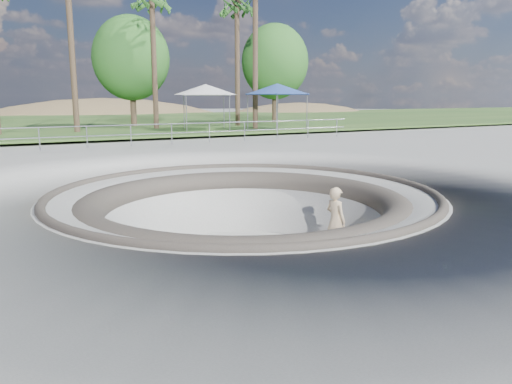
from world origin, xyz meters
TOP-DOWN VIEW (x-y plane):
  - ground at (0.00, 0.00)m, footprint 180.00×180.00m
  - skate_bowl at (0.00, 0.00)m, footprint 14.00×14.00m
  - grass_strip at (0.00, 34.00)m, footprint 180.00×36.00m
  - distant_hills at (3.78, 57.17)m, footprint 103.20×45.00m
  - safety_railing at (0.00, 12.00)m, footprint 25.00×0.06m
  - skateboard at (2.42, -0.83)m, footprint 0.94×0.51m
  - skater at (2.42, -0.83)m, footprint 0.53×0.74m
  - canopy_white at (7.08, 20.00)m, footprint 5.69×5.69m
  - canopy_blue at (11.51, 18.09)m, footprint 5.88×5.88m
  - palm_d at (4.37, 22.52)m, footprint 2.60×2.60m
  - palm_f at (10.81, 22.84)m, footprint 2.60×2.60m
  - bushy_tree_mid at (3.69, 26.02)m, footprint 5.64×5.12m
  - bushy_tree_right at (15.78, 25.87)m, footprint 5.74×5.22m

SIDE VIEW (x-z plane):
  - distant_hills at x=3.78m, z-range -21.32..7.28m
  - skate_bowl at x=0.00m, z-range -3.88..0.22m
  - skateboard at x=2.42m, z-range -1.87..-1.78m
  - skater at x=2.42m, z-range -1.81..0.08m
  - ground at x=0.00m, z-range 0.00..0.00m
  - grass_strip at x=0.00m, z-range 0.16..0.28m
  - safety_railing at x=0.00m, z-range 0.18..1.20m
  - canopy_white at x=7.08m, z-range 1.41..4.41m
  - canopy_blue at x=11.51m, z-range 1.43..4.49m
  - bushy_tree_mid at x=3.69m, z-range 1.15..9.28m
  - bushy_tree_right at x=15.78m, z-range 1.17..9.45m
  - palm_d at x=4.37m, z-range 3.69..13.41m
  - palm_f at x=10.81m, z-range 3.78..13.69m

